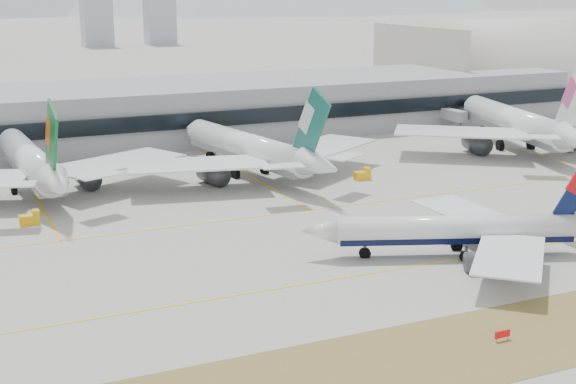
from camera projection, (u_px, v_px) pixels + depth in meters
name	position (u px, v px, depth m)	size (l,w,h in m)	color
ground	(286.00, 274.00, 119.79)	(3000.00, 3000.00, 0.00)	#A8A69D
taxiing_airliner	(468.00, 230.00, 126.77)	(50.20, 42.48, 17.55)	white
widebody_eva	(32.00, 164.00, 165.02)	(63.77, 62.44, 22.76)	white
widebody_cathay	(252.00, 150.00, 178.75)	(63.05, 62.46, 22.82)	white
widebody_china_air	(519.00, 125.00, 207.04)	(69.55, 69.25, 25.45)	white
terminal	(116.00, 114.00, 219.34)	(280.00, 43.10, 15.00)	gray
hangar	(516.00, 99.00, 300.16)	(91.00, 60.00, 60.00)	beige
hold_sign_right	(502.00, 334.00, 97.02)	(2.20, 0.15, 1.35)	red
gse_b	(30.00, 219.00, 144.11)	(3.55, 2.00, 2.60)	#FFB60D
gse_c	(363.00, 175.00, 177.49)	(3.55, 2.00, 2.60)	#FFB60D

